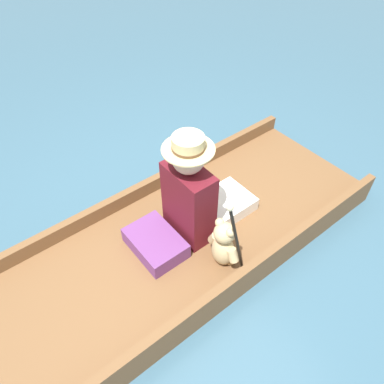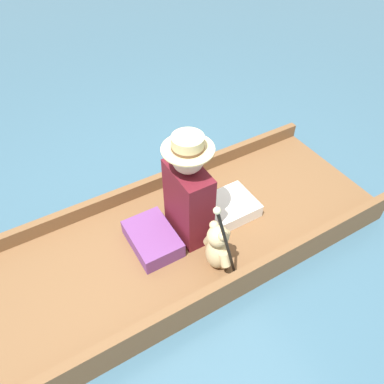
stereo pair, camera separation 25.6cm
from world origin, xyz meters
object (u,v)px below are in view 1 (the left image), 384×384
Objects in this scene: seated_person at (197,195)px; walking_cane at (236,235)px; teddy_bear at (224,245)px; wine_glass at (191,178)px.

seated_person is 0.52m from walking_cane.
seated_person is at bearing 170.49° from teddy_bear.
seated_person is 1.13× the size of walking_cane.
wine_glass is 0.95m from walking_cane.
walking_cane is at bearing -19.80° from teddy_bear.
teddy_bear is at bearing -21.59° from wine_glass.
teddy_bear is 0.75m from wine_glass.
wine_glass is (-0.70, 0.28, -0.05)m from teddy_bear.
wine_glass is 0.28× the size of walking_cane.
walking_cane is at bearing -21.31° from wine_glass.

